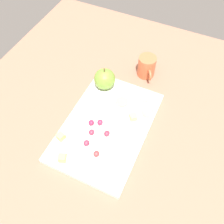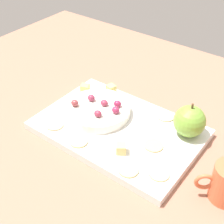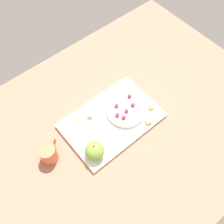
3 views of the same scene
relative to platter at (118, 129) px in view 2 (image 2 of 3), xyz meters
The scene contains 20 objects.
table 5.68cm from the platter, 140.51° to the left, with size 129.23×99.06×3.09cm, color #9D6953.
platter is the anchor object (origin of this frame).
serving_dish 7.34cm from the platter, behind, with size 16.22×16.22×2.36cm, color white.
apple_whole 17.08cm from the platter, 27.90° to the left, with size 7.45×7.45×7.45cm, color #74A639.
apple_stem 18.74cm from the platter, 27.90° to the left, with size 0.50×0.50×1.20cm, color brown.
cheese_cube_0 15.01cm from the platter, 134.12° to the left, with size 2.19×2.19×2.19cm, color #E1D16C.
cheese_cube_1 17.63cm from the platter, 158.01° to the left, with size 2.19×2.19×2.19cm, color #EAD068.
cheese_cube_2 9.10cm from the platter, 49.89° to the right, with size 2.19×2.19×2.19cm, color #E3CA78.
cracker_0 14.43cm from the platter, 45.44° to the right, with size 4.32×4.32×0.40cm, color #D3BD7C.
cracker_1 10.55cm from the platter, ahead, with size 4.32×4.32×0.40cm, color #E0B77A.
cracker_2 17.32cm from the platter, 24.86° to the right, with size 4.32×4.32×0.40cm, color #E0C084.
cracker_3 15.46cm from the platter, 144.05° to the right, with size 4.32×4.32×0.40cm, color #D4B786.
cracker_4 10.80cm from the platter, 111.80° to the right, with size 4.32×4.32×0.40cm, color #D7BF81.
cracker_5 12.51cm from the platter, 53.94° to the left, with size 4.32×4.32×0.40cm, color #D5B68D.
grape_0 7.58cm from the platter, 160.07° to the left, with size 1.92×1.73×1.54cm, color #923048.
grape_1 4.82cm from the platter, 143.51° to the left, with size 1.92×1.73×1.80cm, color #9A2C4E.
grape_2 12.68cm from the platter, 168.40° to the right, with size 1.92×1.73×1.75cm, color brown.
grape_3 6.49cm from the platter, 153.32° to the right, with size 1.92×1.73×1.63cm, color #943047.
grape_4 10.87cm from the platter, 169.83° to the left, with size 1.92×1.73×1.75cm, color #8D314A.
grape_5 6.42cm from the platter, 129.03° to the left, with size 1.92×1.73×1.68cm, color #9A274A.
Camera 2 is at (38.84, -51.97, 55.40)cm, focal length 51.89 mm.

